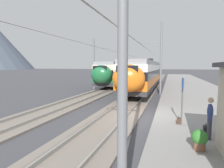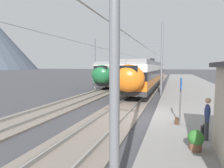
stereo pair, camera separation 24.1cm
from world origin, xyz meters
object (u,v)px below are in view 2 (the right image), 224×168
at_px(train_near_platform, 148,73).
at_px(catenary_mast_west, 108,20).
at_px(train_far_track, 131,71).
at_px(passenger_walking, 207,116).
at_px(catenary_mast_far_side, 96,63).
at_px(potted_plant_platform_edge, 196,139).
at_px(platform_sign, 181,91).
at_px(handbag_near_sign, 177,121).
at_px(handbag_beside_passenger, 203,130).
at_px(catenary_mast_mid, 160,58).

bearing_deg(train_near_platform, catenary_mast_west, -174.83).
bearing_deg(catenary_mast_west, train_far_track, 12.05).
bearing_deg(passenger_walking, catenary_mast_far_side, 37.34).
bearing_deg(train_far_track, potted_plant_platform_edge, -162.87).
distance_m(platform_sign, handbag_near_sign, 1.56).
xyz_separation_m(platform_sign, potted_plant_platform_edge, (-2.77, -0.43, -1.31)).
distance_m(train_near_platform, catenary_mast_far_side, 7.77).
distance_m(train_near_platform, platform_sign, 17.23).
distance_m(catenary_mast_west, handbag_beside_passenger, 6.50).
bearing_deg(potted_plant_platform_edge, train_near_platform, 12.19).
bearing_deg(catenary_mast_far_side, train_near_platform, -65.68).
xyz_separation_m(catenary_mast_west, catenary_mast_far_side, (19.18, 8.96, -0.47)).
relative_size(train_near_platform, catenary_mast_mid, 0.64).
bearing_deg(train_far_track, platform_sign, -162.05).
bearing_deg(handbag_near_sign, handbag_beside_passenger, -132.68).
distance_m(catenary_mast_mid, potted_plant_platform_edge, 14.46).
bearing_deg(catenary_mast_far_side, handbag_near_sign, -142.15).
bearing_deg(passenger_walking, train_near_platform, 14.42).
relative_size(catenary_mast_mid, catenary_mast_far_side, 1.00).
xyz_separation_m(passenger_walking, handbag_near_sign, (1.65, 1.07, -0.79)).
relative_size(train_far_track, catenary_mast_far_side, 0.82).
bearing_deg(train_far_track, train_near_platform, -153.94).
bearing_deg(train_near_platform, handbag_near_sign, -167.65).
relative_size(catenary_mast_west, passenger_walking, 24.11).
bearing_deg(handbag_near_sign, catenary_mast_west, 163.32).
relative_size(catenary_mast_far_side, passenger_walking, 24.11).
height_order(catenary_mast_west, potted_plant_platform_edge, catenary_mast_west).
bearing_deg(train_far_track, catenary_mast_west, -167.95).
xyz_separation_m(train_near_platform, potted_plant_platform_edge, (-19.57, -4.23, -1.51)).
bearing_deg(platform_sign, train_near_platform, 12.74).
bearing_deg(catenary_mast_far_side, platform_sign, -141.86).
xyz_separation_m(handbag_beside_passenger, potted_plant_platform_edge, (-1.80, 0.51, 0.24)).
height_order(train_near_platform, handbag_near_sign, train_near_platform).
distance_m(train_far_track, catenary_mast_west, 33.07).
bearing_deg(train_near_platform, passenger_walking, -165.58).
distance_m(passenger_walking, potted_plant_platform_edge, 1.36).
bearing_deg(handbag_near_sign, potted_plant_platform_edge, -168.73).
bearing_deg(catenary_mast_mid, train_far_track, 23.73).
relative_size(catenary_mast_west, handbag_near_sign, 96.28).
bearing_deg(potted_plant_platform_edge, handbag_near_sign, 11.27).
height_order(catenary_mast_west, catenary_mast_far_side, catenary_mast_west).
xyz_separation_m(train_far_track, catenary_mast_far_side, (-13.10, 2.06, 1.54)).
bearing_deg(train_far_track, handbag_beside_passenger, -160.88).
distance_m(catenary_mast_far_side, handbag_near_sign, 17.61).
height_order(catenary_mast_far_side, platform_sign, catenary_mast_far_side).
bearing_deg(handbag_near_sign, passenger_walking, -147.13).
xyz_separation_m(train_near_platform, catenary_mast_mid, (-5.71, -2.02, 1.98)).
relative_size(catenary_mast_west, potted_plant_platform_edge, 56.56).
height_order(handbag_beside_passenger, potted_plant_platform_edge, potted_plant_platform_edge).
xyz_separation_m(passenger_walking, handbag_beside_passenger, (0.67, -0.00, -0.78)).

